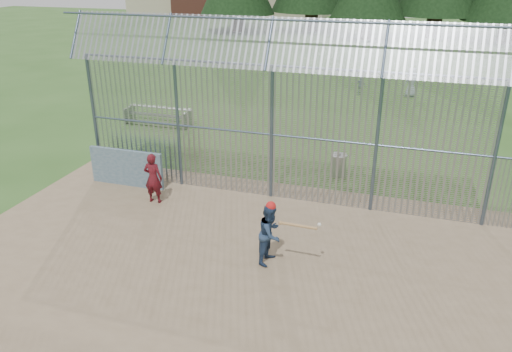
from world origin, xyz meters
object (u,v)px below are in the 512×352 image
(bleacher, at_px, (158,116))
(batter, at_px, (270,234))
(dugout_wall, at_px, (127,168))
(trash_can, at_px, (339,165))
(onlooker, at_px, (153,178))

(bleacher, bearing_deg, batter, -49.28)
(dugout_wall, xyz_separation_m, trash_can, (6.31, 2.86, -0.24))
(dugout_wall, bearing_deg, onlooker, -30.51)
(batter, height_order, trash_can, batter)
(batter, xyz_separation_m, bleacher, (-7.74, 9.00, -0.35))
(dugout_wall, bearing_deg, trash_can, 24.40)
(dugout_wall, distance_m, trash_can, 6.93)
(dugout_wall, height_order, trash_can, dugout_wall)
(onlooker, relative_size, trash_can, 1.87)
(batter, distance_m, trash_can, 5.79)
(batter, distance_m, bleacher, 11.88)
(batter, height_order, onlooker, onlooker)
(batter, xyz_separation_m, onlooker, (-4.18, 2.05, 0.03))
(batter, bearing_deg, onlooker, 72.66)
(onlooker, bearing_deg, dugout_wall, -33.71)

